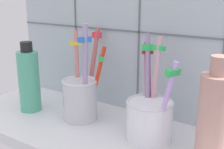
{
  "coord_description": "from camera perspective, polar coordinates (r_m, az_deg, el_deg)",
  "views": [
    {
      "loc": [
        27.72,
        -39.13,
        26.36
      ],
      "look_at": [
        0.0,
        1.69,
        12.2
      ],
      "focal_mm": 47.54,
      "sensor_mm": 36.0,
      "label": 1
    }
  ],
  "objects": [
    {
      "name": "tile_wall_back",
      "position": [
        0.58,
        5.83,
        12.13
      ],
      "size": [
        64.0,
        2.2,
        45.0
      ],
      "color": "#B2C1CC",
      "rests_on": "ground"
    },
    {
      "name": "toothbrush_cup_left",
      "position": [
        0.57,
        -5.98,
        -3.95
      ],
      "size": [
        8.96,
        11.83,
        18.86
      ],
      "color": "silver",
      "rests_on": "counter_slab"
    },
    {
      "name": "toothbrush_cup_right",
      "position": [
        0.5,
        7.24,
        -7.84
      ],
      "size": [
        9.46,
        9.08,
        17.36
      ],
      "color": "white",
      "rests_on": "counter_slab"
    },
    {
      "name": "counter_slab",
      "position": [
        0.54,
        -1.03,
        -11.87
      ],
      "size": [
        64.0,
        22.0,
        2.0
      ],
      "primitive_type": "cube",
      "color": "silver",
      "rests_on": "ground"
    },
    {
      "name": "ceramic_vase",
      "position": [
        0.44,
        19.28,
        -7.91
      ],
      "size": [
        4.78,
        4.78,
        16.07
      ],
      "color": "tan",
      "rests_on": "counter_slab"
    },
    {
      "name": "soap_bottle",
      "position": [
        0.63,
        -15.68,
        -1.0
      ],
      "size": [
        4.34,
        4.34,
        14.45
      ],
      "color": "#51B68F",
      "rests_on": "counter_slab"
    }
  ]
}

